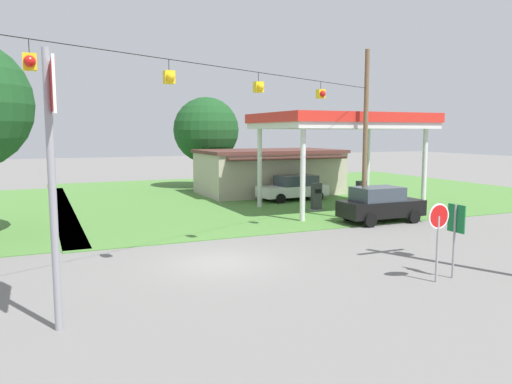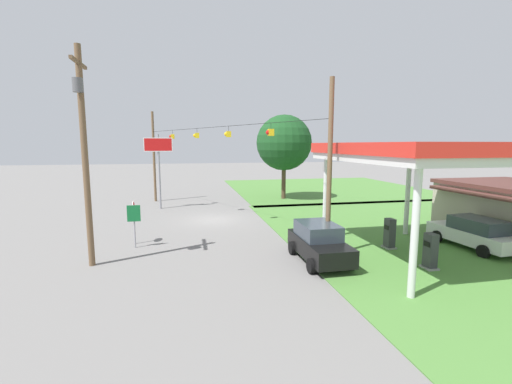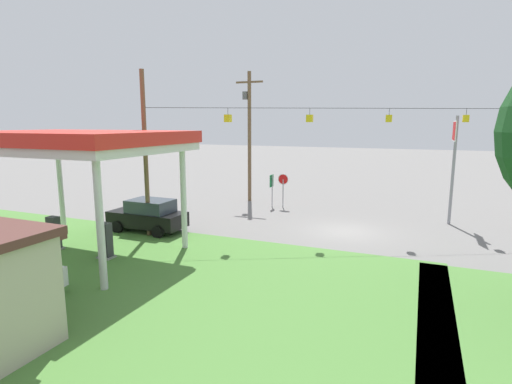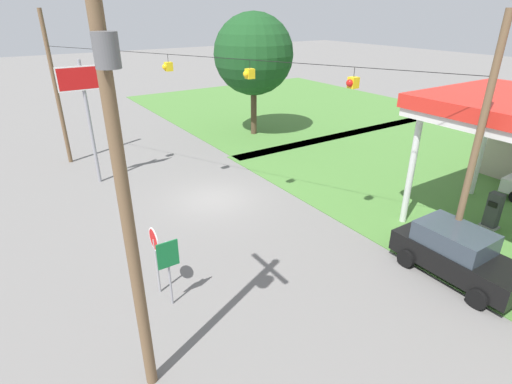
# 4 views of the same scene
# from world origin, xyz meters

# --- Properties ---
(ground_plane) EXTENTS (160.00, 160.00, 0.00)m
(ground_plane) POSITION_xyz_m (0.00, 0.00, 0.00)
(ground_plane) COLOR slate
(grass_verge_opposite_corner) EXTENTS (24.00, 24.00, 0.04)m
(grass_verge_opposite_corner) POSITION_xyz_m (-16.00, 16.00, 0.02)
(grass_verge_opposite_corner) COLOR #4C7F38
(grass_verge_opposite_corner) RESTS_ON ground
(fuel_pump_near) EXTENTS (0.71, 0.56, 1.68)m
(fuel_pump_near) POSITION_xyz_m (9.27, 8.89, 0.80)
(fuel_pump_near) COLOR gray
(fuel_pump_near) RESTS_ON ground
(car_at_pumps_front) EXTENTS (4.44, 2.12, 1.87)m
(car_at_pumps_front) POSITION_xyz_m (10.39, 4.32, 0.96)
(car_at_pumps_front) COLOR black
(car_at_pumps_front) RESTS_ON ground
(stop_sign_roadside) EXTENTS (0.80, 0.08, 2.50)m
(stop_sign_roadside) POSITION_xyz_m (5.45, -4.93, 1.81)
(stop_sign_roadside) COLOR #99999E
(stop_sign_roadside) RESTS_ON ground
(stop_sign_overhead) EXTENTS (0.22, 2.43, 6.57)m
(stop_sign_overhead) POSITION_xyz_m (-5.51, -4.24, 4.77)
(stop_sign_overhead) COLOR gray
(stop_sign_overhead) RESTS_ON ground
(route_sign) EXTENTS (0.10, 0.70, 2.40)m
(route_sign) POSITION_xyz_m (6.29, -4.81, 1.71)
(route_sign) COLOR gray
(route_sign) RESTS_ON ground
(utility_pole_main) EXTENTS (2.20, 0.44, 10.03)m
(utility_pole_main) POSITION_xyz_m (8.82, -6.42, 5.60)
(utility_pole_main) COLOR brown
(utility_pole_main) RESTS_ON ground
(signal_span_gantry) EXTENTS (19.95, 10.24, 8.89)m
(signal_span_gantry) POSITION_xyz_m (0.00, -0.01, 4.85)
(signal_span_gantry) COLOR brown
(signal_span_gantry) RESTS_ON ground
(tree_west_verge) EXTENTS (5.71, 5.71, 8.72)m
(tree_west_verge) POSITION_xyz_m (-8.65, 8.07, 5.85)
(tree_west_verge) COLOR #4C3828
(tree_west_verge) RESTS_ON ground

